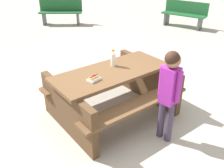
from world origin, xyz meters
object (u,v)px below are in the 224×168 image
object	(u,v)px
hotdog_tray	(94,78)
park_bench_near	(184,14)
soda_bottle	(113,58)
child_in_coat	(170,86)
picnic_table	(112,89)
park_bench_far	(61,11)

from	to	relation	value
hotdog_tray	park_bench_near	world-z (taller)	park_bench_near
soda_bottle	hotdog_tray	world-z (taller)	soda_bottle
child_in_coat	park_bench_near	distance (m)	6.16
picnic_table	park_bench_far	distance (m)	5.93
picnic_table	park_bench_far	bearing A→B (deg)	-106.26
park_bench_far	child_in_coat	bearing A→B (deg)	77.94
picnic_table	hotdog_tray	bearing A→B (deg)	18.04
park_bench_near	child_in_coat	bearing A→B (deg)	39.27
hotdog_tray	soda_bottle	bearing A→B (deg)	-152.13
soda_bottle	hotdog_tray	xyz separation A→B (m)	(0.50, 0.26, -0.09)
picnic_table	hotdog_tray	world-z (taller)	hotdog_tray
picnic_table	park_bench_far	size ratio (longest dim) A/B	1.27
picnic_table	park_bench_far	world-z (taller)	park_bench_far
soda_bottle	park_bench_near	xyz separation A→B (m)	(-4.89, -2.83, -0.42)
picnic_table	soda_bottle	size ratio (longest dim) A/B	7.12
soda_bottle	park_bench_far	distance (m)	5.78
picnic_table	child_in_coat	xyz separation A→B (m)	(-0.25, 0.92, 0.38)
child_in_coat	park_bench_far	xyz separation A→B (m)	(-1.41, -6.62, -0.38)
park_bench_near	park_bench_far	distance (m)	4.31
picnic_table	soda_bottle	world-z (taller)	soda_bottle
park_bench_far	park_bench_near	bearing A→B (deg)	140.81
park_bench_near	park_bench_far	xyz separation A→B (m)	(3.34, -2.73, 0.00)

